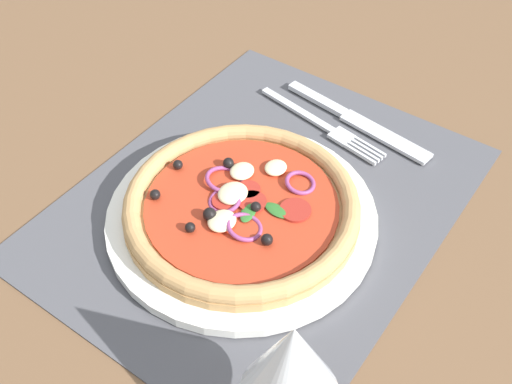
% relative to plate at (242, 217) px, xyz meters
% --- Properties ---
extents(ground_plane, '(1.90, 1.40, 0.02)m').
position_rel_plate_xyz_m(ground_plane, '(-0.03, -0.00, -0.02)').
color(ground_plane, brown).
extents(placemat, '(0.44, 0.35, 0.00)m').
position_rel_plate_xyz_m(placemat, '(-0.03, -0.00, -0.01)').
color(placemat, '#4C4C51').
rests_on(placemat, ground_plane).
extents(plate, '(0.27, 0.27, 0.01)m').
position_rel_plate_xyz_m(plate, '(0.00, 0.00, 0.00)').
color(plate, silver).
rests_on(plate, placemat).
extents(pizza, '(0.23, 0.23, 0.03)m').
position_rel_plate_xyz_m(pizza, '(-0.00, -0.00, 0.02)').
color(pizza, tan).
rests_on(pizza, plate).
extents(fork, '(0.04, 0.18, 0.00)m').
position_rel_plate_xyz_m(fork, '(-0.17, -0.01, -0.00)').
color(fork, silver).
rests_on(fork, placemat).
extents(knife, '(0.04, 0.20, 0.01)m').
position_rel_plate_xyz_m(knife, '(-0.20, 0.02, -0.00)').
color(knife, silver).
rests_on(knife, placemat).
extents(wine_glass, '(0.07, 0.07, 0.15)m').
position_rel_plate_xyz_m(wine_glass, '(0.15, 0.16, 0.09)').
color(wine_glass, silver).
rests_on(wine_glass, ground_plane).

